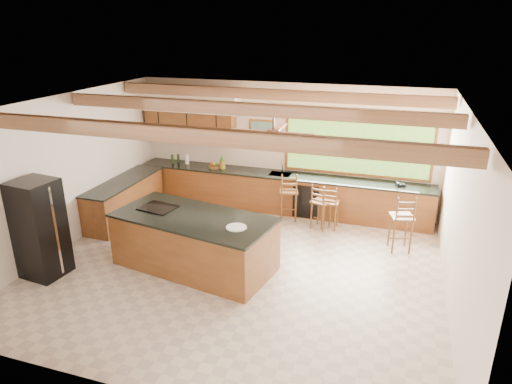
% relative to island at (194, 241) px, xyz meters
% --- Properties ---
extents(ground, '(7.20, 7.20, 0.00)m').
position_rel_island_xyz_m(ground, '(0.78, 0.20, -0.51)').
color(ground, '#B9A799').
rests_on(ground, ground).
extents(room_shell, '(7.27, 6.54, 3.02)m').
position_rel_island_xyz_m(room_shell, '(0.61, 0.85, 1.71)').
color(room_shell, white).
rests_on(room_shell, ground).
extents(counter_run, '(7.12, 3.10, 1.26)m').
position_rel_island_xyz_m(counter_run, '(-0.04, 2.72, -0.04)').
color(counter_run, brown).
rests_on(counter_run, ground).
extents(island, '(3.10, 1.85, 1.03)m').
position_rel_island_xyz_m(island, '(0.00, 0.00, 0.00)').
color(island, brown).
rests_on(island, ground).
extents(refrigerator, '(0.76, 0.74, 1.77)m').
position_rel_island_xyz_m(refrigerator, '(-2.44, -1.07, 0.38)').
color(refrigerator, black).
rests_on(refrigerator, ground).
extents(bar_stool_a, '(0.50, 0.50, 1.15)m').
position_rel_island_xyz_m(bar_stool_a, '(1.11, 2.58, 0.17)').
color(bar_stool_a, brown).
rests_on(bar_stool_a, ground).
extents(bar_stool_b, '(0.48, 0.48, 1.04)m').
position_rel_island_xyz_m(bar_stool_b, '(1.91, 2.33, 0.11)').
color(bar_stool_b, brown).
rests_on(bar_stool_b, ground).
extents(bar_stool_c, '(0.37, 0.37, 1.01)m').
position_rel_island_xyz_m(bar_stool_c, '(2.09, 2.41, 0.09)').
color(bar_stool_c, brown).
rests_on(bar_stool_c, ground).
extents(bar_stool_d, '(0.53, 0.53, 1.18)m').
position_rel_island_xyz_m(bar_stool_d, '(3.58, 1.80, 0.19)').
color(bar_stool_d, brown).
rests_on(bar_stool_d, ground).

